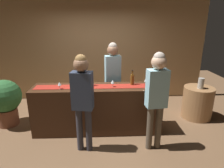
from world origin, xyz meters
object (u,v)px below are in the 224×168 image
object	(u,v)px
potted_plant_tall	(5,100)
bartender	(113,72)
wine_glass_mid_counter	(146,80)
wine_glass_far_end	(113,82)
vase_on_side_table	(201,83)
round_side_table	(197,102)
wine_bottle_green	(90,80)
wine_glass_near_customer	(60,84)
wine_bottle_amber	(132,79)
customer_browsing	(82,94)
customer_sipping	(157,92)

from	to	relation	value
potted_plant_tall	bartender	bearing A→B (deg)	6.75
wine_glass_mid_counter	bartender	world-z (taller)	bartender
wine_glass_far_end	vase_on_side_table	world-z (taller)	wine_glass_far_end
wine_glass_mid_counter	round_side_table	world-z (taller)	wine_glass_mid_counter
bartender	vase_on_side_table	xyz separation A→B (m)	(1.97, -0.18, -0.23)
wine_bottle_green	round_side_table	bearing A→B (deg)	9.31
wine_glass_near_customer	potted_plant_tall	size ratio (longest dim) A/B	0.14
wine_bottle_green	vase_on_side_table	world-z (taller)	wine_bottle_green
wine_bottle_amber	wine_bottle_green	xyz separation A→B (m)	(-0.85, -0.03, 0.00)
wine_bottle_amber	bartender	world-z (taller)	bartender
wine_bottle_green	vase_on_side_table	bearing A→B (deg)	7.89
wine_glass_mid_counter	round_side_table	size ratio (longest dim) A/B	0.19
vase_on_side_table	potted_plant_tall	bearing A→B (deg)	-178.77
bartender	wine_bottle_amber	bearing A→B (deg)	117.05
wine_glass_near_customer	vase_on_side_table	world-z (taller)	wine_glass_near_customer
wine_bottle_amber	vase_on_side_table	size ratio (longest dim) A/B	1.26
vase_on_side_table	wine_glass_mid_counter	bearing A→B (deg)	-165.40
wine_glass_mid_counter	bartender	bearing A→B (deg)	140.51
wine_glass_near_customer	potted_plant_tall	world-z (taller)	wine_glass_near_customer
customer_browsing	bartender	bearing A→B (deg)	74.80
wine_glass_mid_counter	customer_sipping	size ratio (longest dim) A/B	0.08
round_side_table	wine_glass_far_end	bearing A→B (deg)	-166.10
vase_on_side_table	potted_plant_tall	xyz separation A→B (m)	(-4.28, -0.09, -0.27)
customer_sipping	customer_browsing	world-z (taller)	customer_sipping
wine_bottle_amber	customer_sipping	bearing A→B (deg)	-68.82
wine_glass_near_customer	customer_sipping	size ratio (longest dim) A/B	0.08
potted_plant_tall	customer_browsing	bearing A→B (deg)	-29.07
round_side_table	customer_sipping	bearing A→B (deg)	-139.29
round_side_table	wine_glass_mid_counter	bearing A→B (deg)	-163.01
wine_glass_mid_counter	customer_browsing	xyz separation A→B (m)	(-1.20, -0.72, -0.00)
round_side_table	wine_bottle_amber	bearing A→B (deg)	-167.00
bartender	potted_plant_tall	bearing A→B (deg)	-3.11
wine_glass_near_customer	wine_glass_far_end	xyz separation A→B (m)	(1.01, 0.08, 0.00)
customer_browsing	customer_sipping	bearing A→B (deg)	8.75
wine_glass_far_end	customer_sipping	world-z (taller)	customer_sipping
wine_glass_mid_counter	vase_on_side_table	size ratio (longest dim) A/B	0.60
bartender	wine_glass_mid_counter	bearing A→B (deg)	130.66
bartender	round_side_table	distance (m)	2.12
customer_sipping	potted_plant_tall	bearing A→B (deg)	155.20
wine_bottle_amber	potted_plant_tall	bearing A→B (deg)	175.40
wine_bottle_green	wine_glass_far_end	bearing A→B (deg)	-12.03
wine_glass_near_customer	customer_browsing	xyz separation A→B (m)	(0.48, -0.55, -0.00)
wine_glass_mid_counter	customer_browsing	world-z (taller)	customer_browsing
wine_glass_far_end	vase_on_side_table	distance (m)	2.06
wine_bottle_amber	wine_glass_far_end	distance (m)	0.42
wine_glass_far_end	customer_browsing	xyz separation A→B (m)	(-0.52, -0.64, -0.00)
customer_sipping	wine_bottle_amber	bearing A→B (deg)	104.56
customer_sipping	vase_on_side_table	size ratio (longest dim) A/B	7.21
wine_glass_near_customer	round_side_table	xyz separation A→B (m)	(3.03, 0.58, -0.69)
wine_glass_mid_counter	wine_bottle_amber	bearing A→B (deg)	172.16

